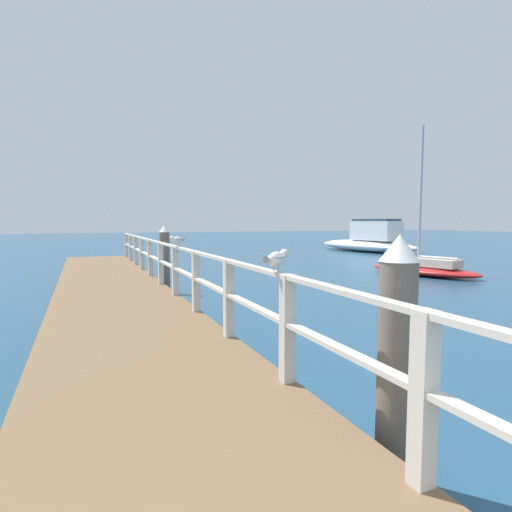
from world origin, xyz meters
name	(u,v)px	position (x,y,z in m)	size (l,w,h in m)	color
pier_deck	(115,304)	(0.00, 9.98, 0.25)	(2.43, 19.95, 0.50)	brown
pier_railing	(167,261)	(1.14, 9.98, 1.14)	(0.12, 18.47, 1.03)	beige
dock_piling_near	(396,362)	(1.52, 3.11, 0.98)	(0.29, 0.29, 1.93)	#6B6056
dock_piling_far	(165,259)	(1.52, 12.32, 0.98)	(0.29, 0.29, 1.93)	#6B6056
seagull_foreground	(277,258)	(1.14, 4.38, 1.67)	(0.41, 0.32, 0.21)	white
seagull_background	(177,240)	(1.13, 8.89, 1.67)	(0.38, 0.35, 0.21)	white
boat_0	(369,241)	(17.29, 23.11, 0.74)	(3.53, 8.45, 2.22)	white
boat_4	(425,268)	(11.31, 12.33, 0.28)	(2.58, 4.54, 5.62)	red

